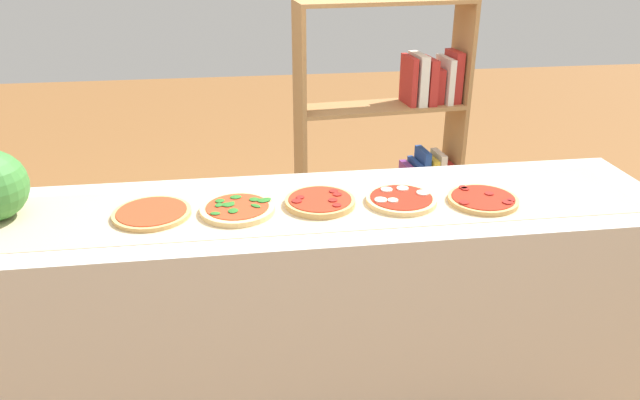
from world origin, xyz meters
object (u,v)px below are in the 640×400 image
(pizza_spinach_1, at_px, (238,209))
(pizza_mozzarella_3, at_px, (401,199))
(pizza_pepperoni_2, at_px, (320,202))
(bookshelf, at_px, (400,163))
(pizza_pepperoni_4, at_px, (483,200))
(pizza_plain_0, at_px, (152,213))

(pizza_spinach_1, bearing_deg, pizza_mozzarella_3, -0.16)
(pizza_pepperoni_2, height_order, bookshelf, bookshelf)
(pizza_pepperoni_4, xyz_separation_m, bookshelf, (-0.02, 0.98, -0.24))
(pizza_spinach_1, height_order, pizza_pepperoni_2, pizza_pepperoni_2)
(pizza_pepperoni_2, distance_m, pizza_pepperoni_4, 0.56)
(pizza_plain_0, xyz_separation_m, pizza_pepperoni_2, (0.55, 0.01, 0.00))
(pizza_pepperoni_4, bearing_deg, pizza_spinach_1, 177.29)
(pizza_plain_0, xyz_separation_m, pizza_pepperoni_4, (1.11, -0.05, 0.00))
(pizza_plain_0, relative_size, pizza_pepperoni_4, 1.07)
(pizza_pepperoni_2, xyz_separation_m, pizza_pepperoni_4, (0.55, -0.05, -0.00))
(pizza_pepperoni_4, bearing_deg, pizza_plain_0, 177.45)
(bookshelf, bearing_deg, pizza_plain_0, -139.44)
(pizza_plain_0, bearing_deg, pizza_pepperoni_2, 0.53)
(pizza_plain_0, xyz_separation_m, pizza_mozzarella_3, (0.83, -0.01, 0.00))
(pizza_pepperoni_2, relative_size, pizza_pepperoni_4, 1.00)
(pizza_mozzarella_3, bearing_deg, pizza_spinach_1, 179.84)
(pizza_pepperoni_4, bearing_deg, pizza_pepperoni_2, 174.38)
(pizza_plain_0, height_order, pizza_pepperoni_4, pizza_pepperoni_4)
(pizza_spinach_1, height_order, pizza_mozzarella_3, pizza_spinach_1)
(bookshelf, bearing_deg, pizza_spinach_1, -130.75)
(pizza_mozzarella_3, relative_size, bookshelf, 0.16)
(pizza_pepperoni_2, xyz_separation_m, bookshelf, (0.54, 0.93, -0.24))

